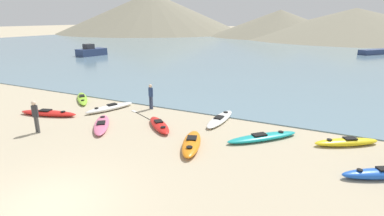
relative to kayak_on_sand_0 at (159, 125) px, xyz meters
name	(u,v)px	position (x,y,z in m)	size (l,w,h in m)	color
ground_plane	(49,207)	(0.70, -7.14, -0.14)	(400.00, 400.00, 0.00)	tan
bay_water	(292,53)	(0.70, 38.03, -0.11)	(160.00, 70.00, 0.06)	slate
far_hill_left	(152,12)	(-59.62, 88.62, 7.30)	(69.94, 69.94, 14.89)	gray
far_hill_midleft	(280,23)	(-10.39, 84.47, 3.78)	(42.82, 42.82, 7.84)	gray
far_hill_midright	(355,23)	(9.81, 83.32, 3.87)	(62.32, 62.32, 8.03)	gray
kayak_on_sand_0	(159,125)	(0.00, 0.00, 0.00)	(2.45, 2.34, 0.33)	red
kayak_on_sand_1	(110,108)	(-4.33, 1.24, 0.01)	(1.63, 3.16, 0.35)	white
kayak_on_sand_2	(346,142)	(8.55, 1.79, 0.01)	(2.80, 2.13, 0.35)	yellow
kayak_on_sand_3	(192,143)	(2.55, -1.42, 0.03)	(1.70, 2.94, 0.39)	orange
kayak_on_sand_4	(380,173)	(9.60, -0.82, 0.02)	(2.67, 1.89, 0.38)	blue
kayak_on_sand_5	(262,137)	(5.11, 0.75, -0.01)	(2.98, 3.07, 0.31)	teal
kayak_on_sand_6	(102,124)	(-2.70, -1.25, -0.01)	(2.48, 2.88, 0.31)	#E5668C
kayak_on_sand_7	(82,98)	(-7.54, 2.15, -0.01)	(3.05, 2.78, 0.30)	#8CCC2D
kayak_on_sand_8	(48,113)	(-6.76, -1.16, 0.00)	(3.51, 1.64, 0.34)	red
kayak_on_sand_9	(220,119)	(2.40, 2.34, -0.02)	(0.77, 3.26, 0.29)	white
person_near_foreground	(35,115)	(-4.91, -3.24, 0.78)	(0.33, 0.25, 1.61)	#4C4C4C
person_near_waterline	(151,95)	(-2.21, 2.56, 0.75)	(0.31, 0.28, 1.55)	#384260
moored_boat_0	(91,51)	(-25.25, 21.12, 0.52)	(2.77, 4.41, 1.71)	navy
moored_boat_1	(375,52)	(12.28, 41.77, 0.29)	(4.73, 5.17, 0.74)	navy
loose_paddle	(143,116)	(-1.80, 1.13, -0.13)	(2.56, 1.42, 0.03)	black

